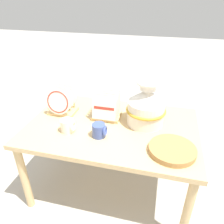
{
  "coord_description": "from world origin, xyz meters",
  "views": [
    {
      "loc": [
        0.33,
        -1.32,
        1.5
      ],
      "look_at": [
        0.0,
        0.0,
        0.73
      ],
      "focal_mm": 35.0,
      "sensor_mm": 36.0,
      "label": 1
    }
  ],
  "objects_px": {
    "dish_rack_square_plates": "(106,109)",
    "wicker_charger_stack": "(172,150)",
    "dish_rack_round_plates": "(62,104)",
    "ceramic_vase": "(146,106)",
    "mug_cream_glaze": "(68,126)",
    "mug_cobalt_glaze": "(99,130)"
  },
  "relations": [
    {
      "from": "dish_rack_round_plates",
      "to": "dish_rack_square_plates",
      "type": "height_order",
      "value": "dish_rack_round_plates"
    },
    {
      "from": "dish_rack_round_plates",
      "to": "mug_cream_glaze",
      "type": "distance_m",
      "value": 0.28
    },
    {
      "from": "dish_rack_round_plates",
      "to": "wicker_charger_stack",
      "type": "distance_m",
      "value": 0.92
    },
    {
      "from": "ceramic_vase",
      "to": "mug_cream_glaze",
      "type": "distance_m",
      "value": 0.57
    },
    {
      "from": "dish_rack_round_plates",
      "to": "mug_cobalt_glaze",
      "type": "relative_size",
      "value": 2.28
    },
    {
      "from": "dish_rack_round_plates",
      "to": "mug_cobalt_glaze",
      "type": "height_order",
      "value": "dish_rack_round_plates"
    },
    {
      "from": "ceramic_vase",
      "to": "dish_rack_square_plates",
      "type": "xyz_separation_m",
      "value": [
        -0.3,
        0.01,
        -0.07
      ]
    },
    {
      "from": "dish_rack_round_plates",
      "to": "dish_rack_square_plates",
      "type": "distance_m",
      "value": 0.37
    },
    {
      "from": "dish_rack_square_plates",
      "to": "wicker_charger_stack",
      "type": "height_order",
      "value": "dish_rack_square_plates"
    },
    {
      "from": "ceramic_vase",
      "to": "mug_cream_glaze",
      "type": "xyz_separation_m",
      "value": [
        -0.51,
        -0.24,
        -0.1
      ]
    },
    {
      "from": "dish_rack_round_plates",
      "to": "wicker_charger_stack",
      "type": "xyz_separation_m",
      "value": [
        0.87,
        -0.29,
        -0.06
      ]
    },
    {
      "from": "mug_cobalt_glaze",
      "to": "ceramic_vase",
      "type": "bearing_deg",
      "value": 40.91
    },
    {
      "from": "ceramic_vase",
      "to": "mug_cobalt_glaze",
      "type": "xyz_separation_m",
      "value": [
        -0.28,
        -0.24,
        -0.1
      ]
    },
    {
      "from": "dish_rack_round_plates",
      "to": "wicker_charger_stack",
      "type": "height_order",
      "value": "dish_rack_round_plates"
    },
    {
      "from": "ceramic_vase",
      "to": "mug_cream_glaze",
      "type": "height_order",
      "value": "ceramic_vase"
    },
    {
      "from": "dish_rack_square_plates",
      "to": "mug_cobalt_glaze",
      "type": "relative_size",
      "value": 2.14
    },
    {
      "from": "wicker_charger_stack",
      "to": "mug_cream_glaze",
      "type": "bearing_deg",
      "value": 175.75
    },
    {
      "from": "ceramic_vase",
      "to": "dish_rack_round_plates",
      "type": "xyz_separation_m",
      "value": [
        -0.66,
        -0.01,
        -0.06
      ]
    },
    {
      "from": "dish_rack_round_plates",
      "to": "mug_cream_glaze",
      "type": "xyz_separation_m",
      "value": [
        0.15,
        -0.23,
        -0.03
      ]
    },
    {
      "from": "dish_rack_square_plates",
      "to": "wicker_charger_stack",
      "type": "bearing_deg",
      "value": -31.3
    },
    {
      "from": "wicker_charger_stack",
      "to": "dish_rack_round_plates",
      "type": "bearing_deg",
      "value": 161.67
    },
    {
      "from": "mug_cobalt_glaze",
      "to": "wicker_charger_stack",
      "type": "bearing_deg",
      "value": -6.07
    }
  ]
}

